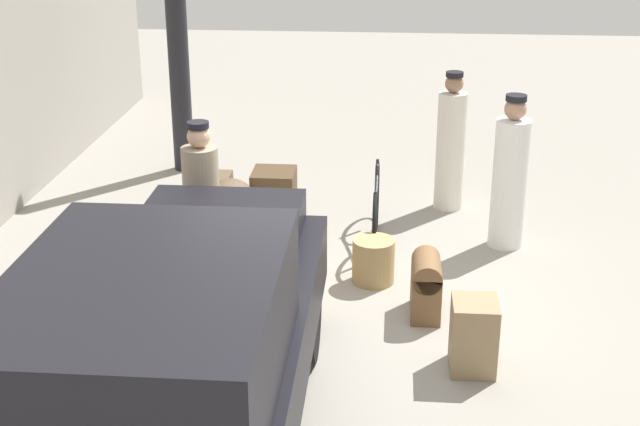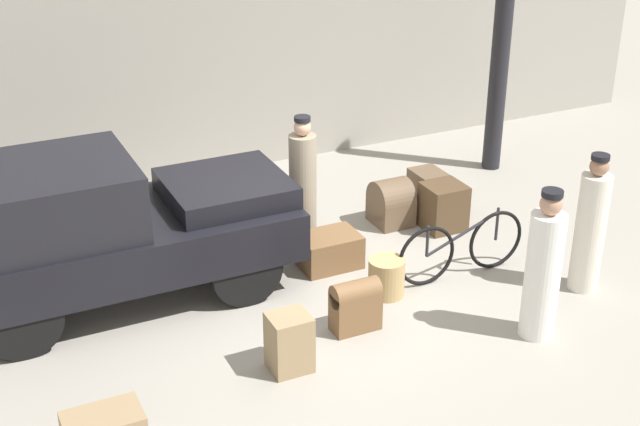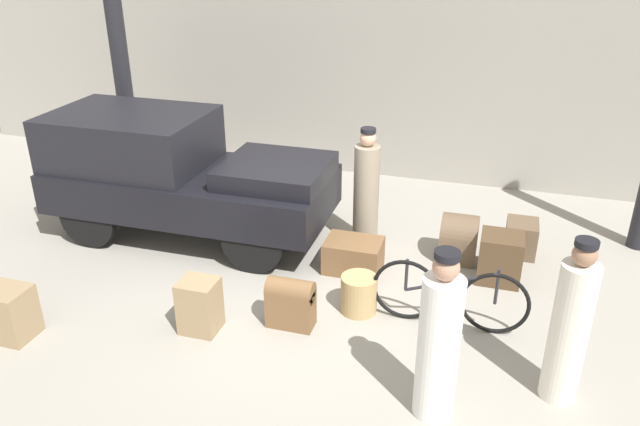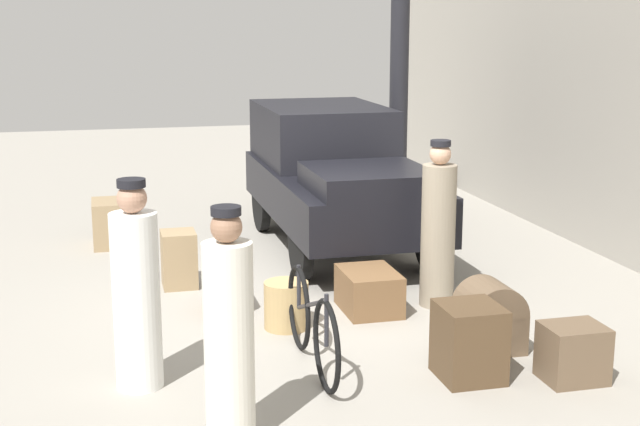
{
  "view_description": "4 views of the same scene",
  "coord_description": "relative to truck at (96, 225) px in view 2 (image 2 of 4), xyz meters",
  "views": [
    {
      "loc": [
        -7.19,
        -0.4,
        3.85
      ],
      "look_at": [
        0.2,
        0.2,
        0.95
      ],
      "focal_mm": 50.0,
      "sensor_mm": 36.0,
      "label": 1
    },
    {
      "loc": [
        -3.67,
        -7.91,
        5.22
      ],
      "look_at": [
        0.2,
        0.2,
        0.95
      ],
      "focal_mm": 50.0,
      "sensor_mm": 36.0,
      "label": 2
    },
    {
      "loc": [
        2.12,
        -6.21,
        4.07
      ],
      "look_at": [
        0.2,
        0.2,
        0.95
      ],
      "focal_mm": 35.0,
      "sensor_mm": 36.0,
      "label": 3
    },
    {
      "loc": [
        8.59,
        -1.91,
        2.87
      ],
      "look_at": [
        0.2,
        0.2,
        0.95
      ],
      "focal_mm": 50.0,
      "sensor_mm": 36.0,
      "label": 4
    }
  ],
  "objects": [
    {
      "name": "ground_plane",
      "position": [
        2.13,
        -0.96,
        -0.95
      ],
      "size": [
        30.0,
        30.0,
        0.0
      ],
      "primitive_type": "plane",
      "color": "gray"
    },
    {
      "name": "station_building_facade",
      "position": [
        2.13,
        3.11,
        1.3
      ],
      "size": [
        16.0,
        0.15,
        4.5
      ],
      "color": "gray",
      "rests_on": "ground"
    },
    {
      "name": "canopy_pillar_right",
      "position": [
        6.26,
        1.41,
        0.66
      ],
      "size": [
        0.27,
        0.27,
        3.21
      ],
      "color": "black",
      "rests_on": "ground"
    },
    {
      "name": "truck",
      "position": [
        0.0,
        0.0,
        0.0
      ],
      "size": [
        3.89,
        1.68,
        1.72
      ],
      "color": "black",
      "rests_on": "ground"
    },
    {
      "name": "bicycle",
      "position": [
        3.94,
        -1.24,
        -0.57
      ],
      "size": [
        1.71,
        0.04,
        0.79
      ],
      "color": "black",
      "rests_on": "ground"
    },
    {
      "name": "wicker_basket",
      "position": [
        2.94,
        -1.24,
        -0.73
      ],
      "size": [
        0.42,
        0.42,
        0.45
      ],
      "color": "tan",
      "rests_on": "ground"
    },
    {
      "name": "porter_standing_middle",
      "position": [
        2.63,
        0.38,
        -0.18
      ],
      "size": [
        0.34,
        0.34,
        1.68
      ],
      "color": "gray",
      "rests_on": "ground"
    },
    {
      "name": "porter_with_bicycle",
      "position": [
        3.97,
        -2.64,
        -0.19
      ],
      "size": [
        0.37,
        0.37,
        1.67
      ],
      "color": "white",
      "rests_on": "ground"
    },
    {
      "name": "conductor_in_dark_uniform",
      "position": [
        5.07,
        -2.08,
        -0.19
      ],
      "size": [
        0.34,
        0.34,
        1.66
      ],
      "color": "silver",
      "rests_on": "ground"
    },
    {
      "name": "trunk_large_brown",
      "position": [
        4.45,
        -0.06,
        -0.64
      ],
      "size": [
        0.52,
        0.48,
        0.61
      ],
      "color": "#4C3823",
      "rests_on": "ground"
    },
    {
      "name": "trunk_barrel_dark",
      "position": [
        3.91,
        0.37,
        -0.67
      ],
      "size": [
        0.47,
        0.54,
        0.62
      ],
      "color": "brown",
      "rests_on": "ground"
    },
    {
      "name": "trunk_umber_medium",
      "position": [
        4.7,
        0.73,
        -0.72
      ],
      "size": [
        0.41,
        0.48,
        0.46
      ],
      "color": "brown",
      "rests_on": "ground"
    },
    {
      "name": "suitcase_tan_flat",
      "position": [
        1.36,
        -2.09,
        -0.65
      ],
      "size": [
        0.4,
        0.37,
        0.61
      ],
      "color": "#937A56",
      "rests_on": "ground"
    },
    {
      "name": "suitcase_small_leather",
      "position": [
        2.28,
        -1.73,
        -0.64
      ],
      "size": [
        0.52,
        0.27,
        0.58
      ],
      "color": "brown",
      "rests_on": "ground"
    },
    {
      "name": "suitcase_black_upright",
      "position": [
        2.65,
        -0.34,
        -0.75
      ],
      "size": [
        0.72,
        0.53,
        0.41
      ],
      "color": "brown",
      "rests_on": "ground"
    }
  ]
}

